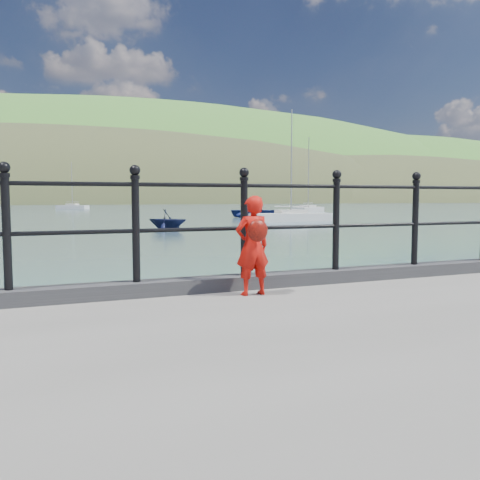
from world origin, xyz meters
name	(u,v)px	position (x,y,z in m)	size (l,w,h in m)	color
ground	(189,378)	(0.00, 0.00, 0.00)	(600.00, 600.00, 0.00)	#2D4251
kerb	(193,285)	(0.00, -0.15, 1.07)	(60.00, 0.30, 0.15)	#28282B
railing	(192,216)	(0.00, -0.15, 1.82)	(18.11, 0.11, 1.20)	black
far_shore	(121,249)	(38.34, 239.41, -22.57)	(830.00, 200.00, 156.00)	#333A21
child	(253,245)	(0.53, -0.54, 1.53)	(0.39, 0.32, 1.03)	red
launch_blue	(260,212)	(20.41, 42.30, 0.61)	(4.21, 5.90, 1.22)	#121D51
launch_navy	(167,219)	(6.45, 26.16, 0.66)	(2.16, 2.50, 1.32)	black
sailboat_far	(308,210)	(34.91, 57.55, 0.34)	(7.28, 6.33, 10.70)	silver
sailboat_deep	(72,207)	(5.49, 90.41, 0.34)	(5.69, 4.86, 8.63)	silver
sailboat_near	(291,217)	(19.12, 33.25, 0.34)	(7.16, 2.09, 9.68)	silver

